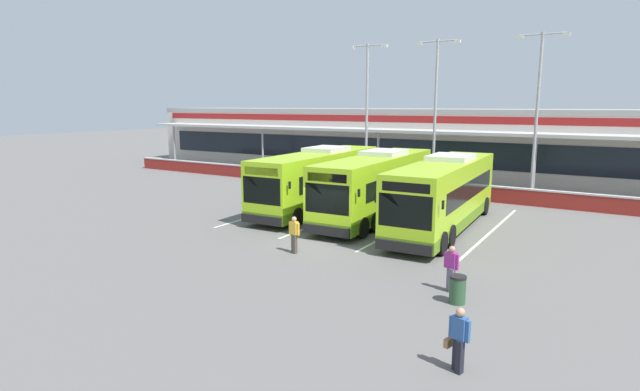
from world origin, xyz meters
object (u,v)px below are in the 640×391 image
(pedestrian_with_handbag, at_px, (458,338))
(lamp_post_east, at_px, (537,106))
(litter_bin, at_px, (458,289))
(lamp_post_centre, at_px, (435,106))
(coach_bus_leftmost, at_px, (319,181))
(pedestrian_child, at_px, (294,233))
(coach_bus_left_centre, at_px, (377,186))
(pedestrian_in_dark_coat, at_px, (451,267))
(lamp_post_west, at_px, (367,106))
(coach_bus_centre, at_px, (444,195))

(pedestrian_with_handbag, height_order, lamp_post_east, lamp_post_east)
(litter_bin, bearing_deg, lamp_post_centre, 111.33)
(coach_bus_leftmost, distance_m, lamp_post_east, 15.42)
(pedestrian_child, bearing_deg, lamp_post_centre, 91.00)
(lamp_post_centre, bearing_deg, lamp_post_east, 0.30)
(pedestrian_with_handbag, bearing_deg, coach_bus_left_centre, 122.03)
(pedestrian_with_handbag, relative_size, pedestrian_in_dark_coat, 1.00)
(lamp_post_west, relative_size, litter_bin, 11.83)
(coach_bus_leftmost, bearing_deg, litter_bin, -41.43)
(pedestrian_child, distance_m, lamp_post_west, 20.10)
(coach_bus_left_centre, distance_m, coach_bus_centre, 4.20)
(pedestrian_child, bearing_deg, pedestrian_with_handbag, -33.85)
(lamp_post_centre, height_order, lamp_post_east, same)
(pedestrian_with_handbag, height_order, litter_bin, pedestrian_with_handbag)
(pedestrian_child, xyz_separation_m, litter_bin, (7.69, -1.83, -0.41))
(coach_bus_centre, distance_m, lamp_post_east, 12.23)
(pedestrian_in_dark_coat, relative_size, lamp_post_east, 0.15)
(coach_bus_left_centre, bearing_deg, coach_bus_centre, -9.22)
(pedestrian_with_handbag, relative_size, lamp_post_east, 0.15)
(lamp_post_west, distance_m, lamp_post_east, 12.40)
(pedestrian_in_dark_coat, bearing_deg, pedestrian_child, 172.82)
(coach_bus_leftmost, relative_size, lamp_post_west, 1.11)
(coach_bus_leftmost, distance_m, coach_bus_centre, 8.18)
(pedestrian_with_handbag, height_order, pedestrian_in_dark_coat, same)
(coach_bus_leftmost, bearing_deg, lamp_post_centre, 70.16)
(coach_bus_centre, relative_size, lamp_post_centre, 1.11)
(pedestrian_child, bearing_deg, litter_bin, -13.39)
(pedestrian_in_dark_coat, distance_m, pedestrian_child, 7.23)
(coach_bus_leftmost, distance_m, pedestrian_child, 9.44)
(coach_bus_centre, relative_size, litter_bin, 13.18)
(coach_bus_left_centre, bearing_deg, coach_bus_leftmost, 177.42)
(pedestrian_in_dark_coat, relative_size, pedestrian_child, 1.00)
(lamp_post_west, xyz_separation_m, litter_bin, (13.49, -20.30, -5.82))
(coach_bus_centre, relative_size, lamp_post_west, 1.11)
(coach_bus_leftmost, height_order, coach_bus_left_centre, same)
(coach_bus_centre, height_order, pedestrian_child, coach_bus_centre)
(coach_bus_left_centre, xyz_separation_m, pedestrian_with_handbag, (8.95, -14.30, -0.93))
(litter_bin, bearing_deg, coach_bus_centre, 110.64)
(pedestrian_with_handbag, relative_size, pedestrian_child, 1.00)
(coach_bus_left_centre, height_order, pedestrian_child, coach_bus_left_centre)
(pedestrian_in_dark_coat, bearing_deg, litter_bin, -60.99)
(coach_bus_centre, height_order, lamp_post_centre, lamp_post_centre)
(pedestrian_child, bearing_deg, lamp_post_west, 107.41)
(coach_bus_leftmost, relative_size, pedestrian_with_handbag, 7.57)
(coach_bus_centre, height_order, litter_bin, coach_bus_centre)
(pedestrian_with_handbag, distance_m, lamp_post_centre, 26.92)
(coach_bus_leftmost, height_order, litter_bin, coach_bus_leftmost)
(lamp_post_west, height_order, lamp_post_centre, same)
(lamp_post_west, height_order, litter_bin, lamp_post_west)
(pedestrian_child, height_order, litter_bin, pedestrian_child)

